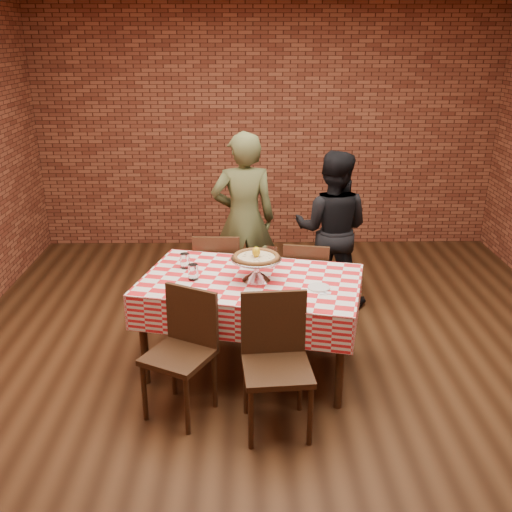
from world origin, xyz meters
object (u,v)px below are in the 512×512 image
(chair_near_right, at_px, (277,369))
(chair_far_right, at_px, (307,286))
(chair_near_left, at_px, (178,357))
(diner_olive, at_px, (244,220))
(water_glass_left, at_px, (193,272))
(table, at_px, (251,324))
(pizza, at_px, (256,258))
(diner_black, at_px, (332,230))
(chair_far_left, at_px, (219,277))
(condiment_caddy, at_px, (269,257))
(pizza_stand, at_px, (256,269))
(water_glass_right, at_px, (185,261))

(chair_near_right, distance_m, chair_far_right, 1.45)
(chair_near_left, bearing_deg, diner_olive, 104.97)
(water_glass_left, bearing_deg, chair_far_right, 33.39)
(table, bearing_deg, water_glass_left, -179.91)
(pizza, distance_m, diner_black, 1.43)
(chair_far_right, bearing_deg, diner_black, -103.89)
(table, height_order, chair_far_left, chair_far_left)
(condiment_caddy, height_order, diner_olive, diner_olive)
(pizza_stand, bearing_deg, pizza, 0.00)
(pizza, xyz_separation_m, chair_near_left, (-0.54, -0.60, -0.49))
(pizza, xyz_separation_m, diner_black, (0.74, 1.21, -0.18))
(table, distance_m, chair_near_right, 0.81)
(chair_near_left, bearing_deg, pizza, 76.30)
(chair_near_right, bearing_deg, chair_far_left, 100.88)
(water_glass_right, relative_size, chair_far_right, 0.14)
(water_glass_left, xyz_separation_m, chair_far_left, (0.15, 0.80, -0.38))
(chair_far_left, height_order, chair_far_right, chair_far_left)
(pizza_stand, relative_size, pizza, 1.12)
(water_glass_left, relative_size, chair_near_right, 0.13)
(table, relative_size, pizza, 4.65)
(chair_near_right, distance_m, diner_black, 2.10)
(table, xyz_separation_m, diner_black, (0.78, 1.20, 0.38))
(pizza, relative_size, chair_far_left, 0.39)
(chair_near_left, distance_m, diner_olive, 1.96)
(chair_near_right, bearing_deg, chair_near_left, 159.88)
(water_glass_left, xyz_separation_m, water_glass_right, (-0.09, 0.23, 0.00))
(pizza_stand, bearing_deg, diner_black, 58.58)
(table, xyz_separation_m, water_glass_left, (-0.43, -0.00, 0.44))
(chair_far_right, relative_size, diner_black, 0.57)
(water_glass_left, bearing_deg, pizza, -1.64)
(pizza_stand, xyz_separation_m, diner_olive, (-0.10, 1.27, -0.00))
(pizza_stand, height_order, chair_far_left, pizza_stand)
(water_glass_left, xyz_separation_m, chair_near_right, (0.60, -0.79, -0.36))
(condiment_caddy, distance_m, diner_black, 1.12)
(chair_near_left, relative_size, chair_far_right, 1.03)
(condiment_caddy, bearing_deg, pizza_stand, -86.07)
(chair_far_left, height_order, diner_black, diner_black)
(chair_near_right, height_order, diner_olive, diner_olive)
(table, bearing_deg, chair_near_left, -129.07)
(condiment_caddy, bearing_deg, chair_far_right, 68.63)
(chair_near_left, bearing_deg, chair_far_left, 109.66)
(chair_far_right, xyz_separation_m, diner_olive, (-0.55, 0.64, 0.41))
(pizza_stand, height_order, water_glass_right, pizza_stand)
(chair_far_right, bearing_deg, condiment_caddy, 56.25)
(condiment_caddy, relative_size, diner_olive, 0.09)
(water_glass_left, distance_m, diner_black, 1.71)
(table, height_order, chair_far_right, chair_far_right)
(pizza_stand, xyz_separation_m, pizza, (0.00, 0.00, 0.09))
(water_glass_right, distance_m, chair_far_left, 0.72)
(chair_near_left, relative_size, chair_far_left, 1.00)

